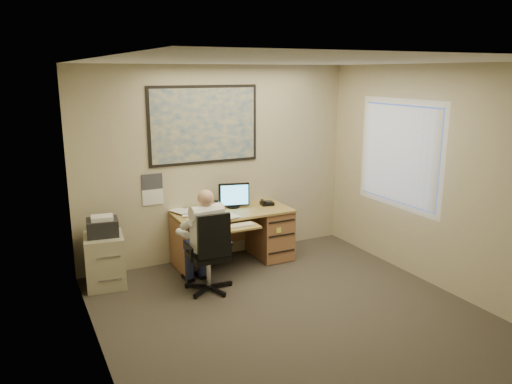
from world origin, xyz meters
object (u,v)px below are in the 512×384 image
desk (253,229)px  person (207,240)px  filing_cabinet (105,255)px  office_chair (210,268)px

desk → person: bearing=-144.6°
filing_cabinet → person: 1.32m
desk → office_chair: size_ratio=1.57×
desk → person: person is taller
filing_cabinet → office_chair: 1.34m
filing_cabinet → office_chair: (1.10, -0.77, -0.09)m
desk → filing_cabinet: size_ratio=1.77×
desk → filing_cabinet: (-2.06, 0.01, -0.06)m
desk → person: 1.19m
desk → office_chair: bearing=-141.6°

